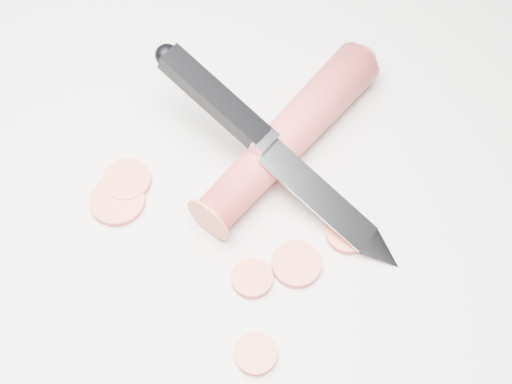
{
  "coord_description": "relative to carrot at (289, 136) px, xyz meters",
  "views": [
    {
      "loc": [
        0.05,
        -0.26,
        0.46
      ],
      "look_at": [
        0.03,
        -0.01,
        0.02
      ],
      "focal_mm": 50.0,
      "sensor_mm": 36.0,
      "label": 1
    }
  ],
  "objects": [
    {
      "name": "carrot_slice_0",
      "position": [
        0.01,
        -0.1,
        -0.02
      ],
      "size": [
        0.03,
        0.03,
        0.01
      ],
      "primitive_type": "cylinder",
      "color": "#F05F40",
      "rests_on": "ground"
    },
    {
      "name": "carrot_slice_2",
      "position": [
        -0.02,
        -0.11,
        -0.02
      ],
      "size": [
        0.03,
        0.03,
        0.01
      ],
      "primitive_type": "cylinder",
      "color": "#F05F40",
      "rests_on": "ground"
    },
    {
      "name": "carrot_slice_1",
      "position": [
        -0.12,
        -0.06,
        -0.02
      ],
      "size": [
        0.04,
        0.04,
        0.01
      ],
      "primitive_type": "cylinder",
      "color": "#F05F40",
      "rests_on": "ground"
    },
    {
      "name": "carrot",
      "position": [
        0.0,
        0.0,
        0.0
      ],
      "size": [
        0.13,
        0.17,
        0.03
      ],
      "primitive_type": "cylinder",
      "rotation": [
        1.57,
        0.0,
        -0.59
      ],
      "color": "#D03A39",
      "rests_on": "ground"
    },
    {
      "name": "carrot_slice_4",
      "position": [
        -0.01,
        -0.16,
        -0.02
      ],
      "size": [
        0.03,
        0.03,
        0.01
      ],
      "primitive_type": "cylinder",
      "color": "#F05F40",
      "rests_on": "ground"
    },
    {
      "name": "kitchen_knife",
      "position": [
        -0.01,
        -0.03,
        0.02
      ],
      "size": [
        0.2,
        0.15,
        0.08
      ],
      "primitive_type": null,
      "color": "silver",
      "rests_on": "ground"
    },
    {
      "name": "carrot_slice_3",
      "position": [
        -0.12,
        -0.04,
        -0.02
      ],
      "size": [
        0.04,
        0.04,
        0.01
      ],
      "primitive_type": "cylinder",
      "color": "#F05F40",
      "rests_on": "ground"
    },
    {
      "name": "carrot_slice_5",
      "position": [
        0.05,
        -0.07,
        -0.02
      ],
      "size": [
        0.03,
        0.03,
        0.01
      ],
      "primitive_type": "cylinder",
      "color": "#F05F40",
      "rests_on": "ground"
    },
    {
      "name": "ground",
      "position": [
        -0.05,
        -0.04,
        -0.02
      ],
      "size": [
        2.4,
        2.4,
        0.0
      ],
      "primitive_type": "plane",
      "color": "silver",
      "rests_on": "ground"
    }
  ]
}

